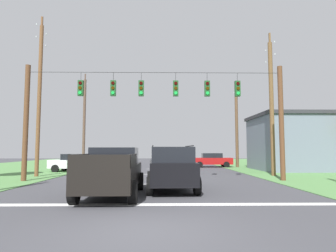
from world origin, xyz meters
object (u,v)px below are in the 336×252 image
at_px(distant_car_oncoming, 129,159).
at_px(distant_car_far_parked, 212,160).
at_px(utility_pole_far_left, 84,120).
at_px(utility_pole_mid_right, 272,104).
at_px(overhead_signal_span, 156,113).
at_px(suv_black, 171,167).
at_px(utility_pole_mid_left, 39,95).
at_px(roadside_store, 325,142).
at_px(distant_car_crossing_white, 76,162).
at_px(utility_pole_far_right, 237,126).
at_px(pickup_truck, 113,172).

bearing_deg(distant_car_oncoming, distant_car_far_parked, -16.64).
bearing_deg(utility_pole_far_left, utility_pole_mid_right, -35.13).
height_order(overhead_signal_span, suv_black, overhead_signal_span).
relative_size(utility_pole_mid_left, roadside_store, 0.89).
height_order(distant_car_crossing_white, utility_pole_far_left, utility_pole_far_left).
distance_m(distant_car_far_parked, utility_pole_far_right, 4.58).
bearing_deg(utility_pole_mid_left, utility_pole_far_right, 33.11).
bearing_deg(distant_car_crossing_white, overhead_signal_span, -47.70).
bearing_deg(roadside_store, utility_pole_mid_right, -140.31).
height_order(distant_car_far_parked, roadside_store, roadside_store).
bearing_deg(overhead_signal_span, distant_car_oncoming, 101.98).
relative_size(overhead_signal_span, distant_car_far_parked, 3.64).
distance_m(pickup_truck, distant_car_crossing_white, 14.34).
bearing_deg(distant_car_crossing_white, utility_pole_far_left, 100.72).
height_order(pickup_truck, distant_car_oncoming, pickup_truck).
relative_size(distant_car_oncoming, utility_pole_mid_right, 0.42).
bearing_deg(distant_car_far_parked, utility_pole_mid_right, -77.02).
distance_m(utility_pole_far_right, roadside_store, 8.68).
bearing_deg(utility_pole_mid_left, utility_pole_mid_right, 1.00).
bearing_deg(overhead_signal_span, utility_pole_mid_left, 160.26).
height_order(distant_car_oncoming, utility_pole_mid_left, utility_pole_mid_left).
xyz_separation_m(suv_black, utility_pole_mid_right, (7.54, 7.24, 4.11)).
bearing_deg(distant_car_crossing_white, pickup_truck, -67.87).
relative_size(distant_car_far_parked, utility_pole_far_left, 0.41).
distance_m(overhead_signal_span, suv_black, 5.05).
relative_size(distant_car_crossing_white, roadside_store, 0.34).
bearing_deg(utility_pole_far_left, distant_car_far_parked, -2.72).
relative_size(utility_pole_far_right, utility_pole_far_left, 0.90).
xyz_separation_m(distant_car_oncoming, distant_car_far_parked, (9.44, -2.82, 0.00)).
distance_m(utility_pole_far_right, utility_pole_far_left, 16.93).
relative_size(pickup_truck, utility_pole_mid_left, 0.47).
xyz_separation_m(distant_car_crossing_white, distant_car_far_parked, (12.80, 6.70, 0.00)).
xyz_separation_m(pickup_truck, suv_black, (2.42, 1.62, 0.09)).
relative_size(pickup_truck, roadside_store, 0.42).
bearing_deg(utility_pole_far_left, utility_pole_mid_left, -89.77).
bearing_deg(distant_car_far_parked, utility_pole_mid_left, -141.12).
bearing_deg(suv_black, utility_pole_far_right, 66.85).
relative_size(distant_car_crossing_white, utility_pole_far_right, 0.47).
relative_size(distant_car_far_parked, roadside_store, 0.33).
bearing_deg(distant_car_far_parked, pickup_truck, -110.31).
xyz_separation_m(pickup_truck, utility_pole_far_left, (-6.80, 20.66, 4.20)).
bearing_deg(suv_black, utility_pole_far_left, 115.83).
xyz_separation_m(overhead_signal_span, distant_car_crossing_white, (-7.02, 7.71, -3.31)).
bearing_deg(utility_pole_mid_left, distant_car_far_parked, 38.88).
distance_m(distant_car_oncoming, utility_pole_mid_right, 18.90).
bearing_deg(distant_car_far_parked, distant_car_oncoming, 163.36).
relative_size(utility_pole_far_left, roadside_store, 0.81).
bearing_deg(roadside_store, utility_pole_far_left, 166.17).
distance_m(suv_black, utility_pole_far_left, 21.54).
bearing_deg(pickup_truck, utility_pole_far_right, 62.72).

